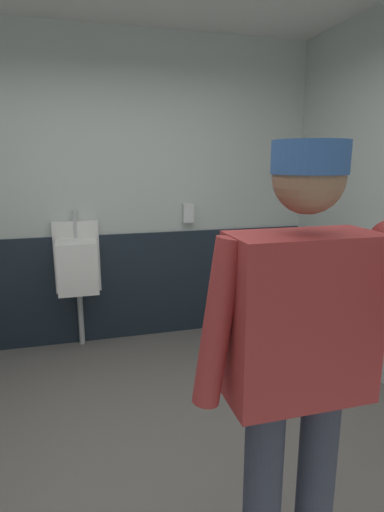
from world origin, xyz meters
TOP-DOWN VIEW (x-y plane):
  - ground_plane at (0.00, 0.00)m, footprint 4.42×4.51m
  - wall_back at (0.00, 2.01)m, footprint 4.42×0.12m
  - wainscot_band_back at (0.00, 1.94)m, footprint 3.82×0.03m
  - urinal_solo at (-0.31, 1.79)m, footprint 0.40×0.34m
  - person at (0.42, -0.70)m, footprint 0.71×0.60m
  - soap_dispenser at (0.73, 1.91)m, footprint 0.10×0.07m

SIDE VIEW (x-z plane):
  - ground_plane at x=0.00m, z-range -0.04..0.00m
  - wainscot_band_back at x=0.00m, z-range 0.00..1.01m
  - urinal_solo at x=-0.31m, z-range 0.16..1.40m
  - person at x=0.42m, z-range 0.17..1.90m
  - soap_dispenser at x=0.73m, z-range 1.10..1.28m
  - wall_back at x=0.00m, z-range 0.00..2.78m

